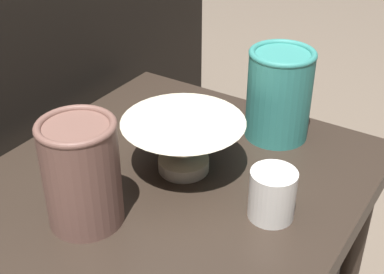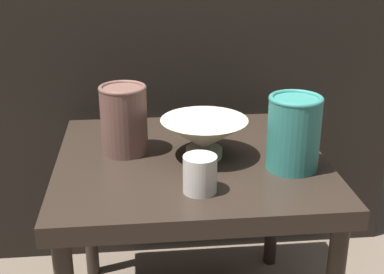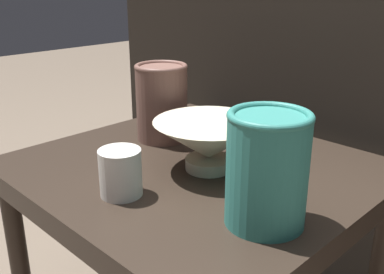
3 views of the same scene
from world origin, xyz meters
The scene contains 6 objects.
table centered at (0.00, 0.00, 0.40)m, with size 0.58×0.54×0.45m.
couch_backdrop centered at (0.00, 0.59, 0.42)m, with size 1.25×0.50×0.85m.
bowl centered at (0.03, 0.00, 0.50)m, with size 0.19×0.19×0.09m.
vase_textured_left centered at (-0.14, 0.05, 0.53)m, with size 0.10×0.10×0.15m.
vase_colorful_right centered at (0.20, -0.08, 0.53)m, with size 0.11×0.11×0.16m.
cup centered at (0.00, -0.16, 0.49)m, with size 0.06×0.06×0.07m.
Camera 3 is at (0.51, -0.53, 0.77)m, focal length 42.00 mm.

